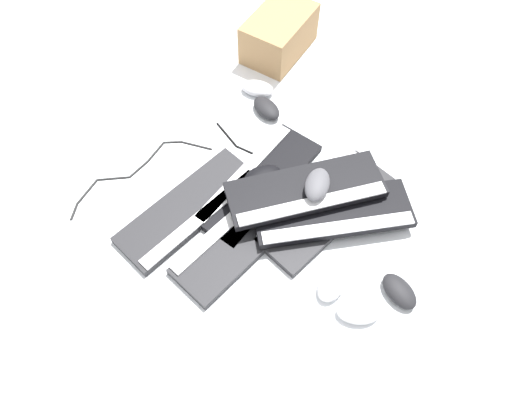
{
  "coord_description": "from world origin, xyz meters",
  "views": [
    {
      "loc": [
        -0.01,
        -0.77,
        1.24
      ],
      "look_at": [
        -0.04,
        -0.04,
        0.04
      ],
      "focal_mm": 35.0,
      "sensor_mm": 36.0,
      "label": 1
    }
  ],
  "objects_px": {
    "keyboard_0": "(326,209)",
    "mouse_4": "(332,284)",
    "mouse_3": "(266,108)",
    "mouse_5": "(263,175)",
    "mouse_1": "(257,88)",
    "mouse_6": "(358,312)",
    "keyboard_3": "(243,235)",
    "mouse_2": "(399,291)",
    "cardboard_box": "(279,34)",
    "mouse_0": "(317,185)",
    "keyboard_5": "(306,191)",
    "keyboard_4": "(333,214)",
    "keyboard_2": "(189,208)",
    "keyboard_1": "(259,183)"
  },
  "relations": [
    {
      "from": "mouse_5",
      "to": "keyboard_0",
      "type": "bearing_deg",
      "value": -48.95
    },
    {
      "from": "mouse_0",
      "to": "mouse_2",
      "type": "relative_size",
      "value": 1.0
    },
    {
      "from": "keyboard_0",
      "to": "mouse_4",
      "type": "height_order",
      "value": "mouse_4"
    },
    {
      "from": "keyboard_3",
      "to": "cardboard_box",
      "type": "distance_m",
      "value": 0.77
    },
    {
      "from": "keyboard_2",
      "to": "cardboard_box",
      "type": "xyz_separation_m",
      "value": [
        0.24,
        0.68,
        0.06
      ]
    },
    {
      "from": "keyboard_0",
      "to": "mouse_0",
      "type": "distance_m",
      "value": 0.1
    },
    {
      "from": "keyboard_1",
      "to": "mouse_6",
      "type": "distance_m",
      "value": 0.47
    },
    {
      "from": "keyboard_5",
      "to": "mouse_0",
      "type": "distance_m",
      "value": 0.05
    },
    {
      "from": "mouse_2",
      "to": "mouse_4",
      "type": "bearing_deg",
      "value": -129.38
    },
    {
      "from": "keyboard_4",
      "to": "keyboard_5",
      "type": "relative_size",
      "value": 0.99
    },
    {
      "from": "keyboard_3",
      "to": "mouse_4",
      "type": "relative_size",
      "value": 3.91
    },
    {
      "from": "mouse_4",
      "to": "mouse_6",
      "type": "xyz_separation_m",
      "value": [
        0.06,
        -0.07,
        0.0
      ]
    },
    {
      "from": "mouse_4",
      "to": "keyboard_1",
      "type": "bearing_deg",
      "value": 61.33
    },
    {
      "from": "keyboard_5",
      "to": "mouse_2",
      "type": "xyz_separation_m",
      "value": [
        0.25,
        -0.27,
        -0.05
      ]
    },
    {
      "from": "mouse_4",
      "to": "mouse_3",
      "type": "bearing_deg",
      "value": 46.01
    },
    {
      "from": "keyboard_4",
      "to": "cardboard_box",
      "type": "relative_size",
      "value": 1.75
    },
    {
      "from": "keyboard_4",
      "to": "keyboard_3",
      "type": "bearing_deg",
      "value": -165.88
    },
    {
      "from": "mouse_5",
      "to": "keyboard_4",
      "type": "bearing_deg",
      "value": -54.6
    },
    {
      "from": "keyboard_2",
      "to": "keyboard_4",
      "type": "relative_size",
      "value": 0.93
    },
    {
      "from": "mouse_3",
      "to": "mouse_5",
      "type": "xyz_separation_m",
      "value": [
        -0.0,
        -0.29,
        0.03
      ]
    },
    {
      "from": "mouse_1",
      "to": "mouse_6",
      "type": "height_order",
      "value": "same"
    },
    {
      "from": "mouse_6",
      "to": "cardboard_box",
      "type": "bearing_deg",
      "value": 102.01
    },
    {
      "from": "keyboard_1",
      "to": "mouse_5",
      "type": "xyz_separation_m",
      "value": [
        0.01,
        0.0,
        0.04
      ]
    },
    {
      "from": "mouse_4",
      "to": "cardboard_box",
      "type": "xyz_separation_m",
      "value": [
        -0.16,
        0.9,
        0.05
      ]
    },
    {
      "from": "keyboard_5",
      "to": "cardboard_box",
      "type": "xyz_separation_m",
      "value": [
        -0.09,
        0.65,
        0.0
      ]
    },
    {
      "from": "keyboard_3",
      "to": "mouse_6",
      "type": "xyz_separation_m",
      "value": [
        0.31,
        -0.21,
        0.01
      ]
    },
    {
      "from": "keyboard_1",
      "to": "keyboard_4",
      "type": "height_order",
      "value": "keyboard_4"
    },
    {
      "from": "mouse_1",
      "to": "cardboard_box",
      "type": "distance_m",
      "value": 0.22
    },
    {
      "from": "keyboard_1",
      "to": "mouse_0",
      "type": "distance_m",
      "value": 0.2
    },
    {
      "from": "keyboard_1",
      "to": "mouse_4",
      "type": "xyz_separation_m",
      "value": [
        0.2,
        -0.32,
        0.01
      ]
    },
    {
      "from": "keyboard_0",
      "to": "keyboard_1",
      "type": "height_order",
      "value": "same"
    },
    {
      "from": "keyboard_1",
      "to": "mouse_2",
      "type": "distance_m",
      "value": 0.5
    },
    {
      "from": "keyboard_0",
      "to": "mouse_6",
      "type": "xyz_separation_m",
      "value": [
        0.07,
        -0.31,
        0.01
      ]
    },
    {
      "from": "mouse_1",
      "to": "mouse_6",
      "type": "bearing_deg",
      "value": 124.3
    },
    {
      "from": "keyboard_4",
      "to": "mouse_5",
      "type": "distance_m",
      "value": 0.23
    },
    {
      "from": "mouse_0",
      "to": "mouse_1",
      "type": "xyz_separation_m",
      "value": [
        -0.18,
        0.44,
        -0.09
      ]
    },
    {
      "from": "keyboard_1",
      "to": "mouse_3",
      "type": "height_order",
      "value": "mouse_3"
    },
    {
      "from": "mouse_5",
      "to": "keyboard_5",
      "type": "bearing_deg",
      "value": -51.63
    },
    {
      "from": "mouse_2",
      "to": "keyboard_5",
      "type": "bearing_deg",
      "value": -172.48
    },
    {
      "from": "mouse_2",
      "to": "mouse_5",
      "type": "relative_size",
      "value": 1.0
    },
    {
      "from": "keyboard_2",
      "to": "mouse_2",
      "type": "bearing_deg",
      "value": -21.84
    },
    {
      "from": "mouse_1",
      "to": "mouse_4",
      "type": "height_order",
      "value": "same"
    },
    {
      "from": "keyboard_0",
      "to": "keyboard_4",
      "type": "bearing_deg",
      "value": -63.88
    },
    {
      "from": "keyboard_0",
      "to": "mouse_1",
      "type": "distance_m",
      "value": 0.51
    },
    {
      "from": "cardboard_box",
      "to": "keyboard_1",
      "type": "bearing_deg",
      "value": -94.48
    },
    {
      "from": "keyboard_0",
      "to": "mouse_4",
      "type": "xyz_separation_m",
      "value": [
        0.01,
        -0.23,
        0.01
      ]
    },
    {
      "from": "keyboard_3",
      "to": "mouse_2",
      "type": "bearing_deg",
      "value": -19.92
    },
    {
      "from": "mouse_0",
      "to": "mouse_4",
      "type": "relative_size",
      "value": 1.0
    },
    {
      "from": "mouse_1",
      "to": "mouse_3",
      "type": "relative_size",
      "value": 1.0
    },
    {
      "from": "mouse_4",
      "to": "mouse_5",
      "type": "xyz_separation_m",
      "value": [
        -0.19,
        0.32,
        0.03
      ]
    }
  ]
}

